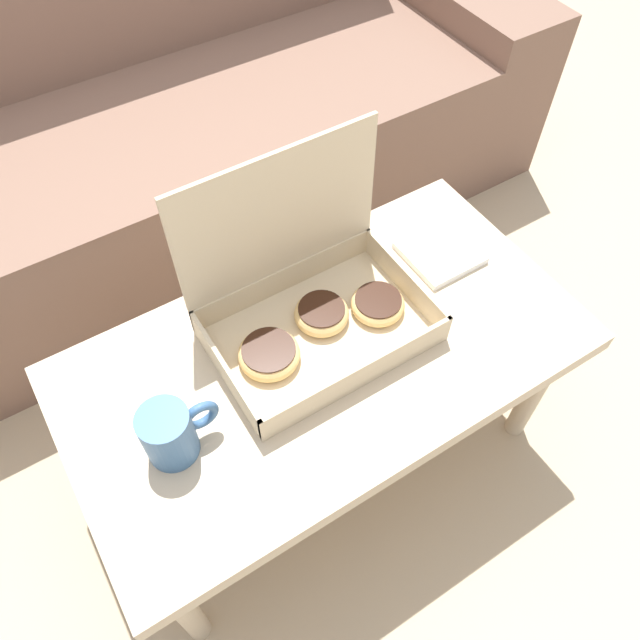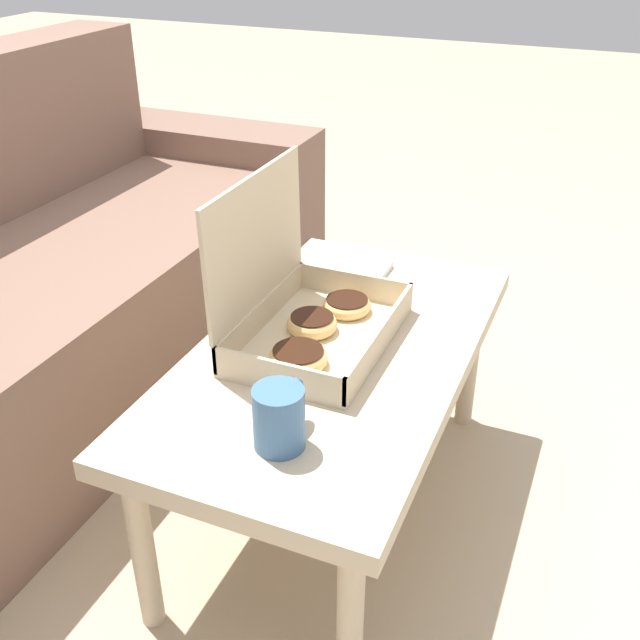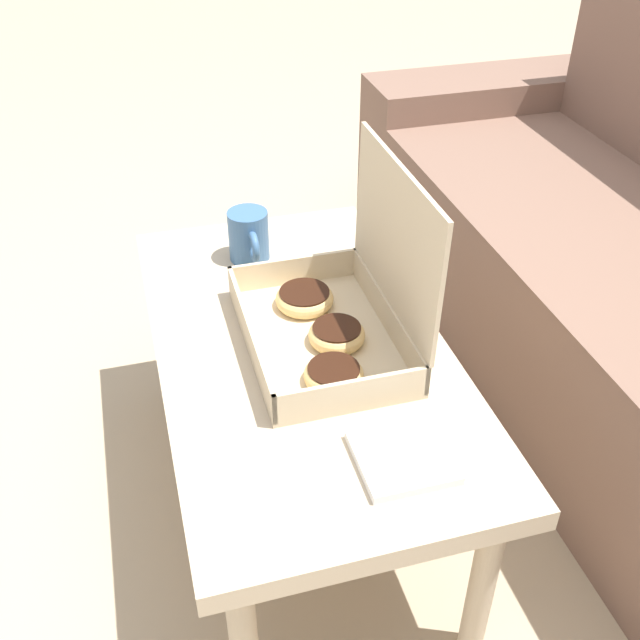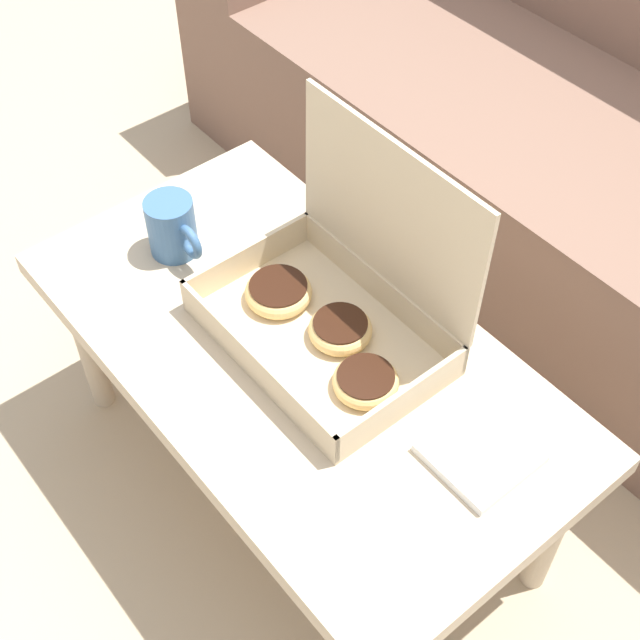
{
  "view_description": "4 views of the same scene",
  "coord_description": "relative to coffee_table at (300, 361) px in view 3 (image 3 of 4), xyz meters",
  "views": [
    {
      "loc": [
        -0.34,
        -0.65,
        1.37
      ],
      "look_at": [
        0.01,
        -0.09,
        0.47
      ],
      "focal_mm": 35.0,
      "sensor_mm": 36.0,
      "label": 1
    },
    {
      "loc": [
        -1.17,
        -0.59,
        1.21
      ],
      "look_at": [
        0.01,
        -0.09,
        0.47
      ],
      "focal_mm": 42.0,
      "sensor_mm": 36.0,
      "label": 2
    },
    {
      "loc": [
        1.05,
        -0.38,
        1.26
      ],
      "look_at": [
        0.01,
        -0.09,
        0.47
      ],
      "focal_mm": 42.0,
      "sensor_mm": 36.0,
      "label": 3
    },
    {
      "loc": [
        0.72,
        -0.67,
        1.52
      ],
      "look_at": [
        0.01,
        -0.09,
        0.47
      ],
      "focal_mm": 50.0,
      "sensor_mm": 36.0,
      "label": 4
    }
  ],
  "objects": [
    {
      "name": "coffee_table",
      "position": [
        0.0,
        0.0,
        0.0
      ],
      "size": [
        0.96,
        0.52,
        0.42
      ],
      "color": "#C6B293",
      "rests_on": "ground_plane"
    },
    {
      "name": "ground_plane",
      "position": [
        0.0,
        0.13,
        -0.37
      ],
      "size": [
        12.0,
        12.0,
        0.0
      ],
      "primitive_type": "plane",
      "color": "tan"
    },
    {
      "name": "napkin_stack",
      "position": [
        0.33,
        0.08,
        0.05
      ],
      "size": [
        0.14,
        0.14,
        0.02
      ],
      "color": "white",
      "rests_on": "coffee_table"
    },
    {
      "name": "pastry_box",
      "position": [
        0.01,
        0.07,
        0.11
      ],
      "size": [
        0.39,
        0.27,
        0.33
      ],
      "color": "beige",
      "rests_on": "coffee_table"
    },
    {
      "name": "coffee_mug",
      "position": [
        -0.31,
        -0.03,
        0.1
      ],
      "size": [
        0.13,
        0.08,
        0.11
      ],
      "color": "#3D6693",
      "rests_on": "coffee_table"
    }
  ]
}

